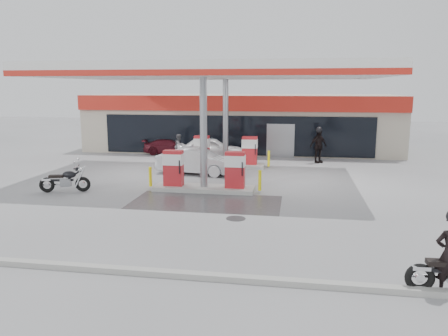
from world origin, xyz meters
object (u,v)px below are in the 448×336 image
(sedan_white, at_px, (211,149))
(hatchback_silver, at_px, (197,161))
(pump_island_near, at_px, (204,175))
(parked_motorcycle, at_px, (66,181))
(biker_walking, at_px, (318,146))
(parked_car_left, at_px, (170,147))
(pump_island_far, at_px, (226,155))
(attendant, at_px, (179,146))

(sedan_white, xyz_separation_m, hatchback_silver, (0.16, -4.60, -0.03))
(pump_island_near, distance_m, sedan_white, 8.30)
(parked_motorcycle, bearing_deg, pump_island_near, -3.30)
(pump_island_near, xyz_separation_m, sedan_white, (-1.31, 8.20, 0.01))
(hatchback_silver, relative_size, biker_walking, 2.05)
(parked_motorcycle, relative_size, hatchback_silver, 0.51)
(pump_island_near, distance_m, parked_car_left, 10.97)
(pump_island_far, relative_size, biker_walking, 2.49)
(parked_motorcycle, xyz_separation_m, biker_walking, (11.31, 9.49, 0.53))
(parked_motorcycle, height_order, parked_car_left, parked_motorcycle)
(hatchback_silver, relative_size, parked_car_left, 1.16)
(attendant, bearing_deg, sedan_white, -98.26)
(parked_car_left, bearing_deg, pump_island_near, -155.91)
(sedan_white, height_order, biker_walking, biker_walking)
(pump_island_near, relative_size, attendant, 3.32)
(pump_island_near, bearing_deg, sedan_white, 99.10)
(parked_motorcycle, distance_m, attendant, 10.38)
(biker_walking, bearing_deg, pump_island_near, -159.43)
(attendant, bearing_deg, hatchback_silver, -148.58)
(parked_motorcycle, distance_m, parked_car_left, 11.38)
(pump_island_far, height_order, biker_walking, biker_walking)
(parked_car_left, bearing_deg, biker_walking, -100.49)
(parked_motorcycle, bearing_deg, attendant, 60.99)
(sedan_white, bearing_deg, parked_motorcycle, 145.98)
(pump_island_near, distance_m, attendant, 9.48)
(sedan_white, bearing_deg, pump_island_near, -178.85)
(parked_motorcycle, bearing_deg, pump_island_far, 35.24)
(sedan_white, bearing_deg, attendant, 66.92)
(biker_walking, bearing_deg, pump_island_far, 166.05)
(pump_island_far, xyz_separation_m, sedan_white, (-1.31, 2.20, 0.01))
(parked_motorcycle, distance_m, biker_walking, 14.77)
(pump_island_near, distance_m, parked_motorcycle, 6.10)
(biker_walking, bearing_deg, hatchback_silver, 178.95)
(pump_island_far, distance_m, attendant, 4.51)
(pump_island_near, distance_m, biker_walking, 9.80)
(pump_island_near, xyz_separation_m, pump_island_far, (0.00, 6.00, 0.00))
(pump_island_near, height_order, biker_walking, biker_walking)
(pump_island_far, distance_m, hatchback_silver, 2.66)
(pump_island_far, relative_size, attendant, 3.32)
(attendant, height_order, hatchback_silver, attendant)
(pump_island_far, bearing_deg, parked_car_left, 138.37)
(parked_motorcycle, relative_size, biker_walking, 1.05)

